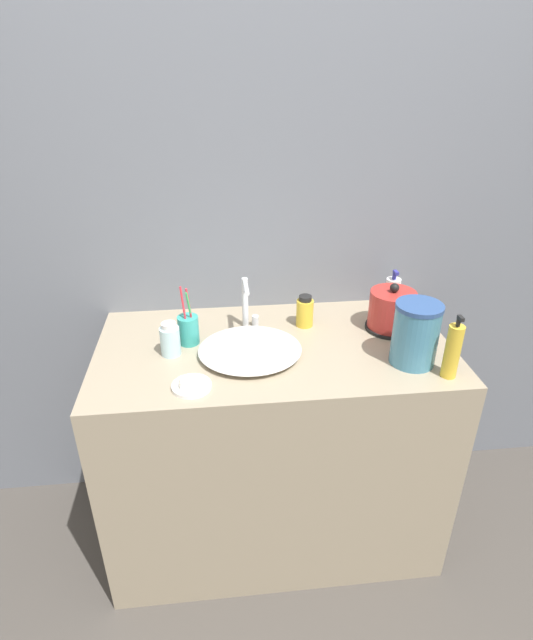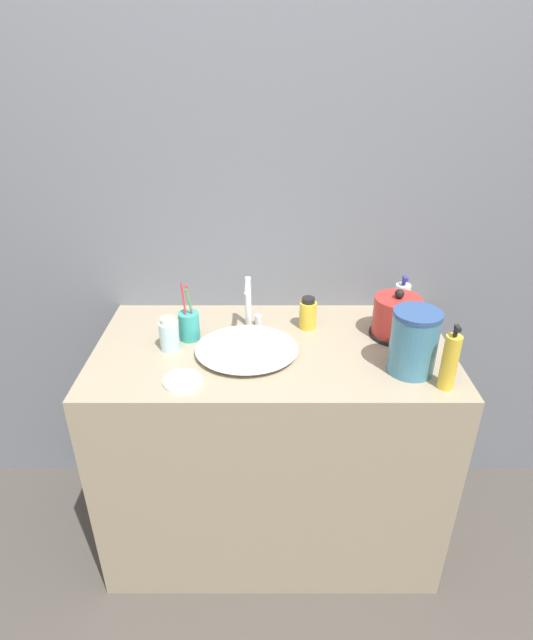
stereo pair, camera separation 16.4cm
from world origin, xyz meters
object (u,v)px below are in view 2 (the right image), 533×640
at_px(faucet, 251,301).
at_px(electric_kettle, 398,319).
at_px(water_pitcher, 415,342).
at_px(toothbrush_cup, 191,325).
at_px(mouthwash_bottle, 451,362).
at_px(lotion_bottle, 403,300).
at_px(shampoo_bottle, 310,314).
at_px(hand_cream_bottle, 171,334).

relative_size(faucet, electric_kettle, 1.06).
bearing_deg(water_pitcher, toothbrush_cup, 164.36).
bearing_deg(faucet, mouthwash_bottle, -32.45).
height_order(faucet, toothbrush_cup, toothbrush_cup).
bearing_deg(faucet, lotion_bottle, 9.45).
distance_m(shampoo_bottle, mouthwash_bottle, 0.53).
xyz_separation_m(faucet, mouthwash_bottle, (0.59, -0.37, -0.01)).
height_order(shampoo_bottle, water_pitcher, water_pitcher).
xyz_separation_m(electric_kettle, hand_cream_bottle, (-0.77, -0.09, -0.01)).
height_order(faucet, lotion_bottle, faucet).
bearing_deg(lotion_bottle, mouthwash_bottle, -87.14).
bearing_deg(water_pitcher, electric_kettle, 89.45).
xyz_separation_m(shampoo_bottle, hand_cream_bottle, (-0.47, -0.15, -0.00)).
height_order(mouthwash_bottle, hand_cream_bottle, mouthwash_bottle).
bearing_deg(electric_kettle, shampoo_bottle, 168.85).
bearing_deg(mouthwash_bottle, hand_cream_bottle, 165.45).
height_order(mouthwash_bottle, water_pitcher, mouthwash_bottle).
distance_m(toothbrush_cup, lotion_bottle, 0.79).
relative_size(lotion_bottle, mouthwash_bottle, 0.77).
height_order(faucet, electric_kettle, faucet).
relative_size(mouthwash_bottle, hand_cream_bottle, 1.82).
height_order(toothbrush_cup, mouthwash_bottle, toothbrush_cup).
bearing_deg(shampoo_bottle, lotion_bottle, 15.34).
height_order(toothbrush_cup, water_pitcher, toothbrush_cup).
xyz_separation_m(lotion_bottle, water_pitcher, (-0.06, -0.38, 0.04)).
bearing_deg(shampoo_bottle, hand_cream_bottle, -162.38).
xyz_separation_m(electric_kettle, mouthwash_bottle, (0.08, -0.31, 0.02)).
relative_size(lotion_bottle, water_pitcher, 0.78).
xyz_separation_m(faucet, toothbrush_cup, (-0.21, -0.09, -0.05)).
xyz_separation_m(electric_kettle, water_pitcher, (-0.00, -0.22, 0.04)).
relative_size(toothbrush_cup, shampoo_bottle, 1.81).
height_order(electric_kettle, toothbrush_cup, toothbrush_cup).
xyz_separation_m(faucet, lotion_bottle, (0.56, 0.09, -0.04)).
bearing_deg(toothbrush_cup, water_pitcher, -15.64).
bearing_deg(water_pitcher, mouthwash_bottle, -47.29).
height_order(electric_kettle, water_pitcher, water_pitcher).
distance_m(electric_kettle, hand_cream_bottle, 0.77).
distance_m(electric_kettle, water_pitcher, 0.22).
bearing_deg(mouthwash_bottle, shampoo_bottle, 135.80).
xyz_separation_m(faucet, hand_cream_bottle, (-0.26, -0.15, -0.05)).
distance_m(electric_kettle, toothbrush_cup, 0.71).
xyz_separation_m(electric_kettle, toothbrush_cup, (-0.71, -0.02, -0.01)).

